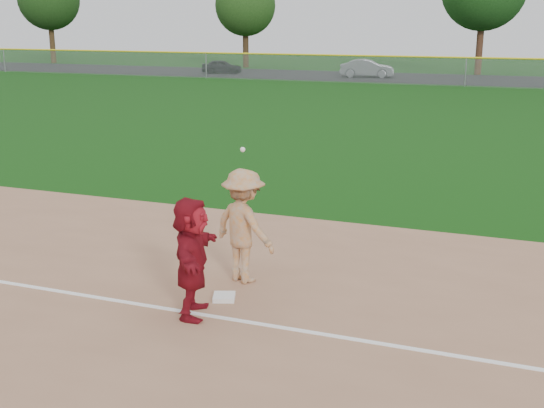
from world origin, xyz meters
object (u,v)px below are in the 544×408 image
(car_mid, at_px, (367,68))
(first_base, at_px, (224,297))
(base_runner, at_px, (192,257))
(car_left, at_px, (222,66))

(car_mid, bearing_deg, first_base, 179.81)
(base_runner, xyz_separation_m, car_mid, (-7.76, 46.27, -0.27))
(car_left, distance_m, car_mid, 12.70)
(base_runner, height_order, car_left, base_runner)
(car_left, xyz_separation_m, car_mid, (12.69, 0.45, 0.12))
(base_runner, xyz_separation_m, car_left, (-20.44, 45.82, -0.39))
(first_base, distance_m, car_left, 49.60)
(base_runner, distance_m, car_left, 50.18)
(base_runner, relative_size, car_mid, 0.45)
(car_left, bearing_deg, base_runner, -171.97)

